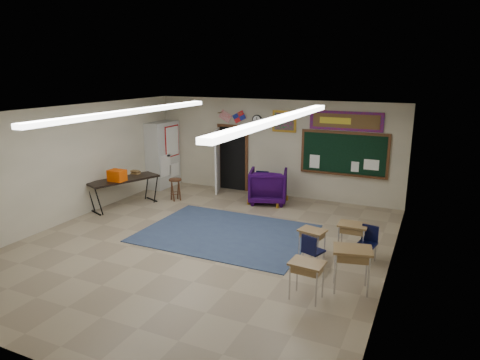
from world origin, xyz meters
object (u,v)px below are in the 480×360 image
at_px(wingback_armchair, 268,186).
at_px(student_desk_front_right, 352,238).
at_px(student_desk_front_left, 312,242).
at_px(wooden_stool, 175,189).
at_px(folding_table, 124,191).

bearing_deg(wingback_armchair, student_desk_front_right, 120.11).
distance_m(student_desk_front_left, student_desk_front_right, 0.88).
bearing_deg(wingback_armchair, student_desk_front_left, 107.79).
bearing_deg(student_desk_front_right, wooden_stool, 161.43).
relative_size(student_desk_front_left, folding_table, 0.30).
bearing_deg(wingback_armchair, folding_table, 14.04).
height_order(wingback_armchair, wooden_stool, wingback_armchair).
xyz_separation_m(folding_table, wooden_stool, (0.99, 1.16, -0.12)).
distance_m(wingback_armchair, folding_table, 4.22).
bearing_deg(wingback_armchair, wooden_stool, 3.97).
bearing_deg(wooden_stool, wingback_armchair, 20.74).
xyz_separation_m(student_desk_front_left, folding_table, (-5.89, 1.13, 0.10)).
distance_m(student_desk_front_right, folding_table, 6.67).
bearing_deg(student_desk_front_right, folding_table, 173.67).
bearing_deg(wooden_stool, folding_table, -130.44).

